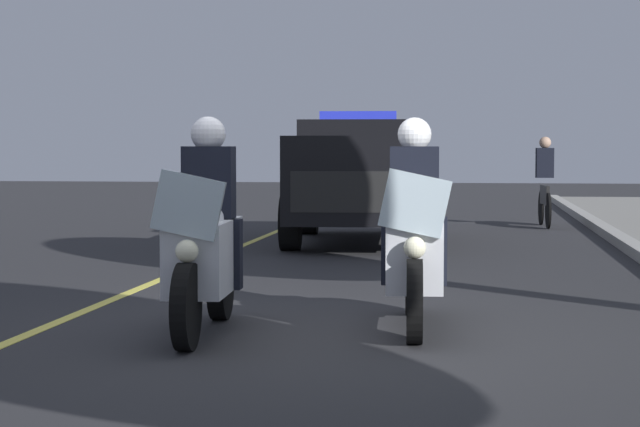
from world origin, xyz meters
The scene contains 6 objects.
ground_plane centered at (0.00, 0.00, 0.00)m, with size 80.00×80.00×0.00m, color #28282B.
lane_stripe_center centered at (0.00, -2.14, 0.00)m, with size 48.00×0.12×0.01m, color #E0D14C.
police_motorcycle_lead_left centered at (0.05, -0.78, 0.70)m, with size 2.14×0.60×1.72m.
police_motorcycle_lead_right centered at (-0.46, 0.84, 0.70)m, with size 2.14×0.60×1.72m.
police_suv centered at (-8.85, -0.49, 1.07)m, with size 5.01×2.31×2.05m.
cyclist_background centered at (-12.76, 2.62, 0.84)m, with size 1.76×0.33×1.69m.
Camera 1 is at (8.65, 1.33, 1.46)m, focal length 63.03 mm.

